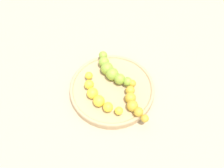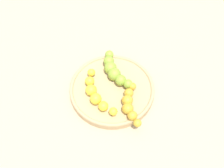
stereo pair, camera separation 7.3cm
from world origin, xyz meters
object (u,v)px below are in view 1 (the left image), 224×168
banana_green (111,70)px  banana_spotted (133,101)px  fruit_bowl (112,89)px  banana_yellow (98,96)px

banana_green → banana_spotted: 0.11m
fruit_bowl → banana_green: bearing=54.2°
banana_green → banana_spotted: size_ratio=1.17×
banana_green → banana_spotted: banana_green is taller
banana_green → banana_yellow: 0.09m
fruit_bowl → banana_yellow: 0.06m
fruit_bowl → banana_yellow: bearing=-175.5°
banana_green → fruit_bowl: bearing=56.6°
fruit_bowl → banana_yellow: banana_yellow is taller
banana_green → banana_yellow: size_ratio=0.88×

